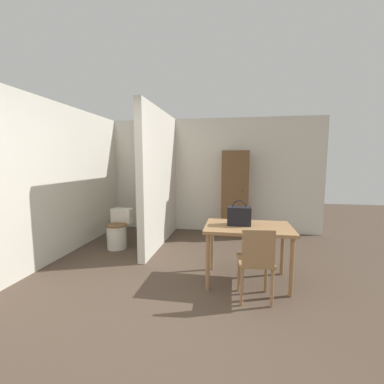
{
  "coord_description": "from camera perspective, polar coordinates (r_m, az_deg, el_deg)",
  "views": [
    {
      "loc": [
        0.71,
        -2.09,
        1.57
      ],
      "look_at": [
        0.1,
        1.52,
        1.13
      ],
      "focal_mm": 24.0,
      "sensor_mm": 36.0,
      "label": 1
    }
  ],
  "objects": [
    {
      "name": "handbag",
      "position": [
        3.38,
        10.42,
        -5.2
      ],
      "size": [
        0.3,
        0.17,
        0.33
      ],
      "color": "black",
      "rests_on": "dining_table"
    },
    {
      "name": "wall_back",
      "position": [
        5.82,
        2.5,
        3.69
      ],
      "size": [
        5.15,
        0.12,
        2.5
      ],
      "color": "beige",
      "rests_on": "ground_plane"
    },
    {
      "name": "wall_left",
      "position": [
        4.84,
        -26.56,
        2.35
      ],
      "size": [
        0.12,
        4.61,
        2.5
      ],
      "color": "beige",
      "rests_on": "ground_plane"
    },
    {
      "name": "partition_wall",
      "position": [
        4.86,
        -7.14,
        3.03
      ],
      "size": [
        0.12,
        2.11,
        2.5
      ],
      "color": "beige",
      "rests_on": "ground_plane"
    },
    {
      "name": "wooden_cabinet",
      "position": [
        5.51,
        9.49,
        -0.29
      ],
      "size": [
        0.55,
        0.46,
        1.79
      ],
      "color": "brown",
      "rests_on": "ground_plane"
    },
    {
      "name": "toilet",
      "position": [
        4.92,
        -16.11,
        -8.32
      ],
      "size": [
        0.37,
        0.52,
        0.69
      ],
      "color": "silver",
      "rests_on": "ground_plane"
    },
    {
      "name": "dining_table",
      "position": [
        3.41,
        12.34,
        -8.81
      ],
      "size": [
        1.09,
        0.72,
        0.75
      ],
      "color": "#997047",
      "rests_on": "ground_plane"
    },
    {
      "name": "ground_plane",
      "position": [
        2.71,
        -8.5,
        -28.6
      ],
      "size": [
        16.0,
        16.0,
        0.0
      ],
      "primitive_type": "plane",
      "color": "#4C3D30"
    },
    {
      "name": "wooden_chair",
      "position": [
        3.02,
        14.05,
        -14.55
      ],
      "size": [
        0.41,
        0.41,
        0.86
      ],
      "rotation": [
        0.0,
        0.0,
        0.09
      ],
      "color": "#997047",
      "rests_on": "ground_plane"
    }
  ]
}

